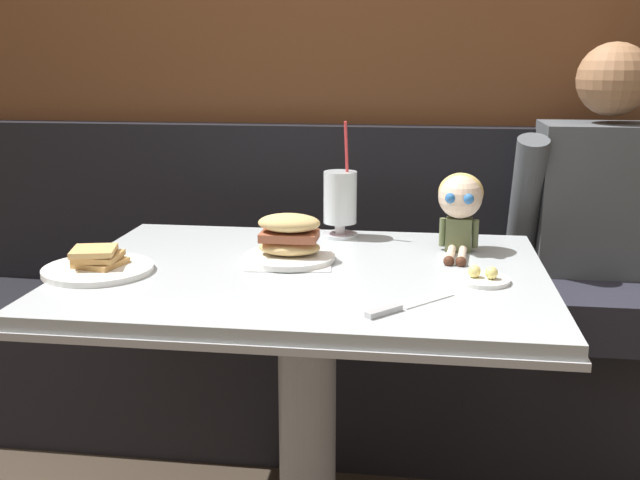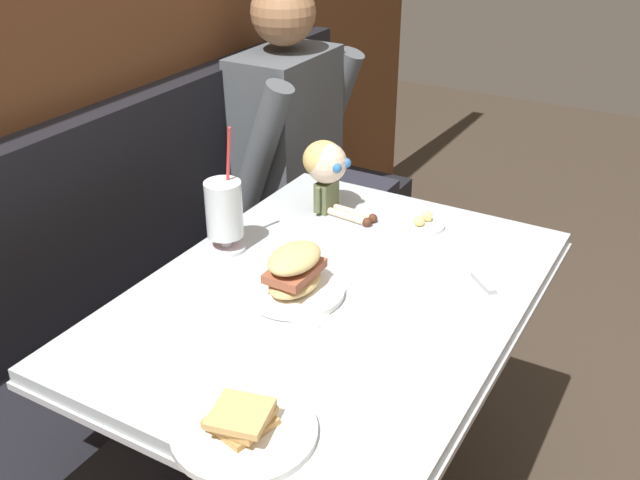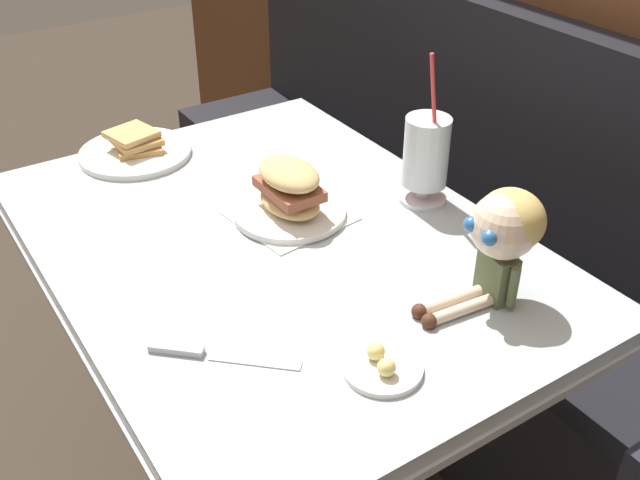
{
  "view_description": "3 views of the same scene",
  "coord_description": "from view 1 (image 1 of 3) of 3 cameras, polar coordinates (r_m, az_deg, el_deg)",
  "views": [
    {
      "loc": [
        0.25,
        -1.45,
        1.22
      ],
      "look_at": [
        0.03,
        0.17,
        0.81
      ],
      "focal_mm": 41.62,
      "sensor_mm": 36.0,
      "label": 1
    },
    {
      "loc": [
        -1.22,
        -0.49,
        1.62
      ],
      "look_at": [
        0.04,
        0.23,
        0.84
      ],
      "focal_mm": 41.2,
      "sensor_mm": 36.0,
      "label": 2
    },
    {
      "loc": [
        1.02,
        -0.39,
        1.5
      ],
      "look_at": [
        0.11,
        0.21,
        0.78
      ],
      "focal_mm": 41.76,
      "sensor_mm": 36.0,
      "label": 3
    }
  ],
  "objects": [
    {
      "name": "butter_saucer",
      "position": [
        1.66,
        12.38,
        -2.88
      ],
      "size": [
        0.12,
        0.12,
        0.04
      ],
      "color": "white",
      "rests_on": "diner_table"
    },
    {
      "name": "diner_table",
      "position": [
        1.79,
        -1.0,
        -8.29
      ],
      "size": [
        1.11,
        0.81,
        0.74
      ],
      "color": "#B2BCC1",
      "rests_on": "ground"
    },
    {
      "name": "seated_doll",
      "position": [
        1.88,
        10.73,
        2.97
      ],
      "size": [
        0.12,
        0.22,
        0.2
      ],
      "color": "#5B6642",
      "rests_on": "diner_table"
    },
    {
      "name": "sandwich_plate",
      "position": [
        1.78,
        -2.37,
        -0.17
      ],
      "size": [
        0.22,
        0.22,
        0.12
      ],
      "color": "white",
      "rests_on": "diner_table"
    },
    {
      "name": "wood_panel_wall",
      "position": [
        2.52,
        2.02,
        13.53
      ],
      "size": [
        4.4,
        0.08,
        2.4
      ],
      "primitive_type": "cube",
      "color": "brown",
      "rests_on": "ground"
    },
    {
      "name": "milkshake_glass",
      "position": [
        2.0,
        1.56,
        3.06
      ],
      "size": [
        0.1,
        0.1,
        0.32
      ],
      "color": "silver",
      "rests_on": "diner_table"
    },
    {
      "name": "butter_knife",
      "position": [
        1.45,
        5.9,
        -5.25
      ],
      "size": [
        0.17,
        0.18,
        0.01
      ],
      "color": "silver",
      "rests_on": "diner_table"
    },
    {
      "name": "toast_plate",
      "position": [
        1.77,
        -16.7,
        -1.91
      ],
      "size": [
        0.25,
        0.25,
        0.06
      ],
      "color": "white",
      "rests_on": "diner_table"
    },
    {
      "name": "diner_patron",
      "position": [
        2.33,
        20.98,
        1.23
      ],
      "size": [
        0.55,
        0.48,
        0.81
      ],
      "color": "#4C5156",
      "rests_on": "booth_bench"
    },
    {
      "name": "booth_bench",
      "position": [
        2.45,
        1.27,
        -7.43
      ],
      "size": [
        2.6,
        0.48,
        1.0
      ],
      "color": "black",
      "rests_on": "ground"
    }
  ]
}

